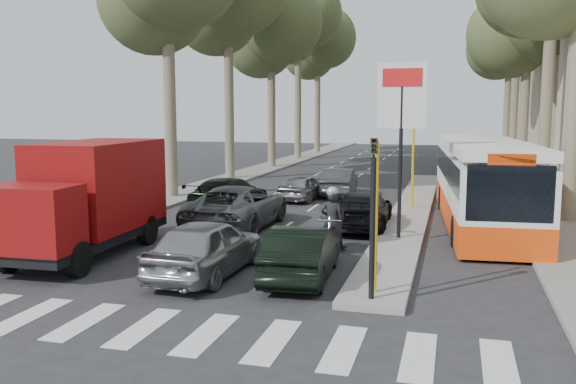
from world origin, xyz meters
name	(u,v)px	position (x,y,z in m)	size (l,w,h in m)	color
ground	(250,276)	(0.00, 0.00, 0.00)	(120.00, 120.00, 0.00)	#28282B
sidewalk_right	(517,178)	(8.60, 25.00, 0.06)	(3.20, 70.00, 0.12)	gray
median_left	(270,167)	(-8.00, 28.00, 0.06)	(2.40, 64.00, 0.12)	gray
traffic_island	(412,210)	(3.25, 11.00, 0.08)	(1.50, 26.00, 0.16)	gray
billboard	(401,125)	(3.25, 5.00, 3.70)	(1.50, 12.10, 5.60)	yellow
traffic_light_island	(373,191)	(3.25, -1.50, 2.49)	(0.16, 0.41, 3.60)	black
tree_l_c	(273,26)	(-7.77, 28.11, 10.04)	(7.40, 7.20, 13.71)	#6B604C
tree_l_d	(300,17)	(-7.87, 36.11, 11.76)	(7.40, 7.20, 15.66)	#6B604C
tree_l_e	(319,40)	(-7.97, 44.11, 10.73)	(7.40, 7.20, 14.49)	#6B604C
tree_r_c	(531,17)	(9.03, 26.11, 9.69)	(7.40, 7.20, 13.32)	#6B604C
tree_r_d	(520,13)	(9.13, 34.11, 11.07)	(7.40, 7.20, 14.88)	#6B604C
tree_r_e	(512,36)	(9.23, 42.11, 10.38)	(7.40, 7.20, 14.10)	#6B604C
silver_hatchback	(206,247)	(-1.10, -0.20, 0.74)	(1.75, 4.35, 1.48)	#9DA0A4
dark_hatchback	(302,252)	(1.31, 0.18, 0.67)	(1.41, 4.05, 1.34)	black
queue_car_a	(238,206)	(-2.51, 6.00, 0.76)	(2.51, 5.45, 1.51)	#54585D
queue_car_b	(362,210)	(1.80, 7.00, 0.66)	(1.86, 4.57, 1.33)	black
queue_car_c	(303,187)	(-1.87, 13.00, 0.61)	(1.44, 3.57, 1.22)	#9A9DA1
queue_car_d	(340,182)	(-0.50, 15.00, 0.66)	(1.41, 4.04, 1.33)	#43464A
queue_car_e	(229,195)	(-4.00, 9.00, 0.72)	(2.00, 4.93, 1.43)	black
red_truck	(88,196)	(-5.24, 0.99, 1.72)	(2.53, 6.17, 3.25)	black
city_bus	(482,180)	(5.88, 8.75, 1.64)	(3.48, 11.98, 3.11)	#FB460D
motorcycle	(332,222)	(1.48, 3.16, 0.90)	(0.88, 2.32, 1.98)	black
pedestrian_near	(533,216)	(7.20, 4.97, 1.03)	(1.07, 0.52, 1.82)	#41334C
pedestrian_far	(552,188)	(8.79, 12.56, 0.98)	(1.11, 0.49, 1.72)	brown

